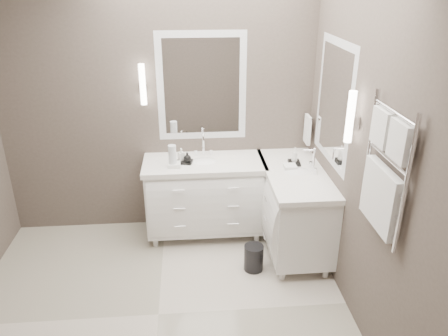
{
  "coord_description": "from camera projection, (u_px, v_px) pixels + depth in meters",
  "views": [
    {
      "loc": [
        0.3,
        -2.85,
        2.59
      ],
      "look_at": [
        0.61,
        0.7,
        1.0
      ],
      "focal_mm": 35.0,
      "sensor_mm": 36.0,
      "label": 1
    }
  ],
  "objects": [
    {
      "name": "floor",
      "position": [
        159.0,
        315.0,
        3.63
      ],
      "size": [
        3.2,
        3.0,
        0.01
      ],
      "primitive_type": "cube",
      "color": "beige",
      "rests_on": "ground"
    },
    {
      "name": "wall_back",
      "position": [
        158.0,
        107.0,
        4.45
      ],
      "size": [
        3.2,
        0.01,
        2.7
      ],
      "primitive_type": "cube",
      "color": "#504640",
      "rests_on": "floor"
    },
    {
      "name": "wall_front",
      "position": [
        118.0,
        320.0,
        1.71
      ],
      "size": [
        3.2,
        0.01,
        2.7
      ],
      "primitive_type": "cube",
      "color": "#504640",
      "rests_on": "floor"
    },
    {
      "name": "wall_right",
      "position": [
        367.0,
        158.0,
        3.2
      ],
      "size": [
        0.01,
        3.0,
        2.7
      ],
      "primitive_type": "cube",
      "color": "#504640",
      "rests_on": "floor"
    },
    {
      "name": "vanity_back",
      "position": [
        205.0,
        193.0,
        4.58
      ],
      "size": [
        1.24,
        0.59,
        0.97
      ],
      "color": "white",
      "rests_on": "floor"
    },
    {
      "name": "vanity_right",
      "position": [
        294.0,
        204.0,
        4.35
      ],
      "size": [
        0.59,
        1.24,
        0.97
      ],
      "color": "white",
      "rests_on": "floor"
    },
    {
      "name": "mirror_back",
      "position": [
        202.0,
        87.0,
        4.38
      ],
      "size": [
        0.9,
        0.02,
        1.1
      ],
      "color": "white",
      "rests_on": "wall_back"
    },
    {
      "name": "mirror_right",
      "position": [
        334.0,
        103.0,
        3.85
      ],
      "size": [
        0.02,
        0.9,
        1.1
      ],
      "color": "white",
      "rests_on": "wall_right"
    },
    {
      "name": "sconce_back",
      "position": [
        143.0,
        85.0,
        4.27
      ],
      "size": [
        0.06,
        0.06,
        0.4
      ],
      "color": "white",
      "rests_on": "wall_back"
    },
    {
      "name": "sconce_right",
      "position": [
        350.0,
        118.0,
        3.3
      ],
      "size": [
        0.06,
        0.06,
        0.4
      ],
      "color": "white",
      "rests_on": "wall_right"
    },
    {
      "name": "towel_bar_corner",
      "position": [
        308.0,
        129.0,
        4.53
      ],
      "size": [
        0.03,
        0.22,
        0.3
      ],
      "color": "white",
      "rests_on": "wall_right"
    },
    {
      "name": "towel_ladder",
      "position": [
        384.0,
        176.0,
        2.82
      ],
      "size": [
        0.06,
        0.58,
        0.9
      ],
      "color": "white",
      "rests_on": "wall_right"
    },
    {
      "name": "waste_bin",
      "position": [
        254.0,
        258.0,
        4.13
      ],
      "size": [
        0.24,
        0.24,
        0.26
      ],
      "primitive_type": "cylinder",
      "rotation": [
        0.0,
        0.0,
        -0.4
      ],
      "color": "black",
      "rests_on": "floor"
    },
    {
      "name": "amenity_tray_back",
      "position": [
        185.0,
        162.0,
        4.39
      ],
      "size": [
        0.18,
        0.15,
        0.02
      ],
      "primitive_type": "cube",
      "rotation": [
        0.0,
        0.0,
        -0.23
      ],
      "color": "black",
      "rests_on": "vanity_back"
    },
    {
      "name": "amenity_tray_right",
      "position": [
        294.0,
        163.0,
        4.36
      ],
      "size": [
        0.12,
        0.16,
        0.02
      ],
      "primitive_type": "cube",
      "rotation": [
        0.0,
        0.0,
        -0.08
      ],
      "color": "black",
      "rests_on": "vanity_right"
    },
    {
      "name": "water_bottle",
      "position": [
        172.0,
        156.0,
        4.25
      ],
      "size": [
        0.1,
        0.1,
        0.23
      ],
      "primitive_type": "cylinder",
      "rotation": [
        0.0,
        0.0,
        0.35
      ],
      "color": "silver",
      "rests_on": "vanity_back"
    },
    {
      "name": "soap_bottle_a",
      "position": [
        181.0,
        154.0,
        4.37
      ],
      "size": [
        0.07,
        0.08,
        0.12
      ],
      "primitive_type": "imported",
      "rotation": [
        0.0,
        0.0,
        0.43
      ],
      "color": "white",
      "rests_on": "amenity_tray_back"
    },
    {
      "name": "soap_bottle_b",
      "position": [
        187.0,
        157.0,
        4.34
      ],
      "size": [
        0.08,
        0.08,
        0.1
      ],
      "primitive_type": "imported",
      "rotation": [
        0.0,
        0.0,
        0.01
      ],
      "color": "black",
      "rests_on": "amenity_tray_back"
    },
    {
      "name": "soap_bottle_c",
      "position": [
        295.0,
        155.0,
        4.33
      ],
      "size": [
        0.06,
        0.06,
        0.15
      ],
      "primitive_type": "imported",
      "rotation": [
        0.0,
        0.0,
        0.01
      ],
      "color": "white",
      "rests_on": "amenity_tray_right"
    }
  ]
}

